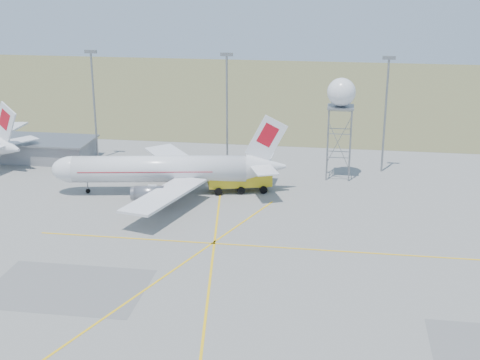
# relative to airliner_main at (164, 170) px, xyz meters

# --- Properties ---
(grass_strip) EXTENTS (400.00, 120.00, 0.03)m
(grass_strip) POSITION_rel_airliner_main_xyz_m (17.43, 91.10, -3.93)
(grass_strip) COLOR #555E33
(grass_strip) RESTS_ON ground
(building_grey) EXTENTS (19.00, 10.00, 3.90)m
(building_grey) POSITION_rel_airliner_main_xyz_m (-27.57, 15.10, -1.98)
(building_grey) COLOR gray
(building_grey) RESTS_ON ground
(mast_a) EXTENTS (2.20, 0.50, 20.50)m
(mast_a) POSITION_rel_airliner_main_xyz_m (-17.57, 17.10, 8.12)
(mast_a) COLOR gray
(mast_a) RESTS_ON ground
(mast_b) EXTENTS (2.20, 0.50, 20.50)m
(mast_b) POSITION_rel_airliner_main_xyz_m (7.43, 17.10, 8.12)
(mast_b) COLOR gray
(mast_b) RESTS_ON ground
(mast_c) EXTENTS (2.20, 0.50, 20.50)m
(mast_c) POSITION_rel_airliner_main_xyz_m (35.43, 17.10, 8.12)
(mast_c) COLOR gray
(mast_c) RESTS_ON ground
(airliner_main) EXTENTS (37.80, 36.33, 12.89)m
(airliner_main) POSITION_rel_airliner_main_xyz_m (0.00, 0.00, 0.00)
(airliner_main) COLOR silver
(airliner_main) RESTS_ON ground
(radar_tower) EXTENTS (4.79, 4.79, 17.35)m
(radar_tower) POSITION_rel_airliner_main_xyz_m (27.68, 12.44, 5.79)
(radar_tower) COLOR gray
(radar_tower) RESTS_ON ground
(fire_truck) EXTENTS (10.83, 6.33, 4.11)m
(fire_truck) POSITION_rel_airliner_main_xyz_m (12.21, 2.84, -1.97)
(fire_truck) COLOR gold
(fire_truck) RESTS_ON ground
(baggage_tug) EXTENTS (2.15, 1.79, 1.58)m
(baggage_tug) POSITION_rel_airliner_main_xyz_m (-19.42, 8.00, -3.35)
(baggage_tug) COLOR #A50B13
(baggage_tug) RESTS_ON ground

